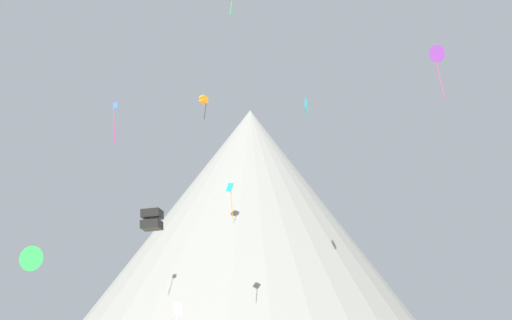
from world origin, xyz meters
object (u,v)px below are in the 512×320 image
kite_violet_high (437,55)px  kite_orange_high (204,100)px  kite_white_low (178,311)px  kite_cyan_high (305,106)px  rock_massif (252,251)px  kite_teal_mid (230,193)px  kite_black_mid (152,220)px  kite_green_mid (32,259)px  kite_blue_high (115,116)px

kite_violet_high → kite_orange_high: (-27.83, 14.56, 0.41)m
kite_white_low → kite_orange_high: 28.49m
kite_cyan_high → kite_orange_high: size_ratio=0.65×
kite_violet_high → rock_massif: bearing=-81.7°
kite_teal_mid → kite_orange_high: kite_orange_high is taller
kite_teal_mid → kite_black_mid: 32.95m
kite_white_low → kite_green_mid: size_ratio=1.65×
kite_black_mid → kite_violet_high: bearing=-42.4°
kite_black_mid → kite_violet_high: kite_violet_high is taller
kite_blue_high → kite_green_mid: kite_blue_high is taller
kite_cyan_high → kite_blue_high: (-23.07, -8.78, -4.51)m
kite_white_low → kite_violet_high: 42.18m
rock_massif → kite_orange_high: size_ratio=27.31×
kite_violet_high → kite_green_mid: kite_violet_high is taller
kite_violet_high → kite_orange_high: 31.42m
kite_black_mid → kite_green_mid: size_ratio=0.68×
kite_teal_mid → kite_green_mid: kite_teal_mid is taller
kite_cyan_high → kite_blue_high: 25.10m
rock_massif → kite_black_mid: (-5.95, -65.64, -8.33)m
kite_white_low → kite_cyan_high: bearing=-113.4°
rock_massif → kite_cyan_high: size_ratio=42.33×
kite_cyan_high → kite_orange_high: bearing=-101.3°
kite_black_mid → kite_orange_high: kite_orange_high is taller
kite_white_low → kite_orange_high: (2.08, 3.84, 28.15)m
kite_black_mid → kite_white_low: (-2.05, 33.30, -4.07)m
kite_white_low → kite_cyan_high: kite_cyan_high is taller
kite_black_mid → kite_orange_high: 44.27m
rock_massif → kite_white_low: rock_massif is taller
kite_orange_high → kite_green_mid: 36.76m
kite_black_mid → kite_green_mid: bearing=52.9°
rock_massif → kite_blue_high: bearing=-111.8°
rock_massif → kite_blue_high: size_ratio=17.83×
kite_black_mid → kite_orange_high: size_ratio=0.47×
kite_green_mid → rock_massif: bearing=-103.2°
kite_white_low → kite_blue_high: size_ratio=0.74×
kite_blue_high → kite_green_mid: 23.55m
kite_violet_high → kite_blue_high: 38.00m
kite_white_low → kite_violet_high: size_ratio=0.61×
kite_black_mid → kite_orange_high: bearing=8.5°
kite_orange_high → kite_cyan_high: bearing=40.5°
kite_teal_mid → kite_blue_high: 16.47m
kite_white_low → kite_blue_high: (-7.43, -6.28, 22.23)m
kite_blue_high → kite_white_low: bearing=-85.3°
kite_white_low → kite_orange_high: kite_orange_high is taller
kite_teal_mid → kite_violet_high: (23.79, -8.62, 13.90)m
kite_violet_high → kite_white_low: bearing=-38.4°
kite_teal_mid → rock_massif: bearing=-11.3°
kite_teal_mid → kite_green_mid: bearing=127.4°
rock_massif → kite_black_mid: 66.43m
kite_violet_high → kite_green_mid: 48.68m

